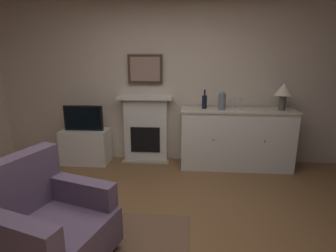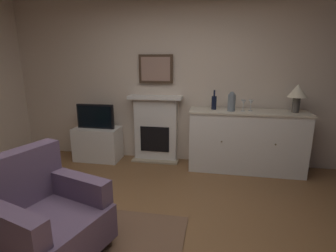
{
  "view_description": "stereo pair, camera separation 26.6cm",
  "coord_description": "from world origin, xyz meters",
  "px_view_note": "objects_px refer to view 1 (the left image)",
  "views": [
    {
      "loc": [
        0.29,
        -2.01,
        1.66
      ],
      "look_at": [
        0.09,
        0.56,
        1.0
      ],
      "focal_mm": 27.64,
      "sensor_mm": 36.0,
      "label": 1
    },
    {
      "loc": [
        0.56,
        -1.97,
        1.66
      ],
      "look_at": [
        0.09,
        0.56,
        1.0
      ],
      "focal_mm": 27.64,
      "sensor_mm": 36.0,
      "label": 2
    }
  ],
  "objects_px": {
    "tv_set": "(83,118)",
    "fireplace_unit": "(146,129)",
    "framed_picture": "(145,69)",
    "wine_bottle": "(204,102)",
    "armchair": "(47,224)",
    "sideboard_cabinet": "(236,139)",
    "vase_decorative": "(222,101)",
    "wine_glass_center": "(240,101)",
    "tv_cabinet": "(86,146)",
    "table_lamp": "(284,91)",
    "wine_glass_left": "(233,102)"
  },
  "relations": [
    {
      "from": "fireplace_unit",
      "to": "sideboard_cabinet",
      "type": "height_order",
      "value": "fireplace_unit"
    },
    {
      "from": "sideboard_cabinet",
      "to": "wine_bottle",
      "type": "xyz_separation_m",
      "value": [
        -0.5,
        0.04,
        0.57
      ]
    },
    {
      "from": "sideboard_cabinet",
      "to": "tv_set",
      "type": "xyz_separation_m",
      "value": [
        -2.42,
        -0.01,
        0.29
      ]
    },
    {
      "from": "wine_glass_center",
      "to": "armchair",
      "type": "distance_m",
      "value": 2.96
    },
    {
      "from": "framed_picture",
      "to": "wine_glass_center",
      "type": "distance_m",
      "value": 1.55
    },
    {
      "from": "wine_glass_center",
      "to": "tv_cabinet",
      "type": "distance_m",
      "value": 2.56
    },
    {
      "from": "fireplace_unit",
      "to": "armchair",
      "type": "distance_m",
      "value": 2.4
    },
    {
      "from": "fireplace_unit",
      "to": "framed_picture",
      "type": "distance_m",
      "value": 0.97
    },
    {
      "from": "fireplace_unit",
      "to": "wine_glass_center",
      "type": "xyz_separation_m",
      "value": [
        1.47,
        -0.18,
        0.51
      ]
    },
    {
      "from": "wine_bottle",
      "to": "vase_decorative",
      "type": "xyz_separation_m",
      "value": [
        0.25,
        -0.09,
        0.03
      ]
    },
    {
      "from": "framed_picture",
      "to": "sideboard_cabinet",
      "type": "distance_m",
      "value": 1.8
    },
    {
      "from": "armchair",
      "to": "sideboard_cabinet",
      "type": "bearing_deg",
      "value": 49.42
    },
    {
      "from": "fireplace_unit",
      "to": "armchair",
      "type": "height_order",
      "value": "fireplace_unit"
    },
    {
      "from": "fireplace_unit",
      "to": "wine_glass_left",
      "type": "relative_size",
      "value": 6.67
    },
    {
      "from": "framed_picture",
      "to": "tv_set",
      "type": "height_order",
      "value": "framed_picture"
    },
    {
      "from": "sideboard_cabinet",
      "to": "wine_glass_center",
      "type": "xyz_separation_m",
      "value": [
        0.03,
        0.0,
        0.59
      ]
    },
    {
      "from": "fireplace_unit",
      "to": "framed_picture",
      "type": "height_order",
      "value": "framed_picture"
    },
    {
      "from": "table_lamp",
      "to": "vase_decorative",
      "type": "relative_size",
      "value": 1.42
    },
    {
      "from": "sideboard_cabinet",
      "to": "wine_glass_left",
      "type": "bearing_deg",
      "value": -155.61
    },
    {
      "from": "table_lamp",
      "to": "sideboard_cabinet",
      "type": "bearing_deg",
      "value": -180.0
    },
    {
      "from": "framed_picture",
      "to": "table_lamp",
      "type": "relative_size",
      "value": 1.38
    },
    {
      "from": "wine_bottle",
      "to": "tv_set",
      "type": "bearing_deg",
      "value": -178.7
    },
    {
      "from": "wine_glass_center",
      "to": "fireplace_unit",
      "type": "bearing_deg",
      "value": 173.16
    },
    {
      "from": "sideboard_cabinet",
      "to": "framed_picture",
      "type": "bearing_deg",
      "value": 171.22
    },
    {
      "from": "framed_picture",
      "to": "vase_decorative",
      "type": "bearing_deg",
      "value": -12.91
    },
    {
      "from": "wine_glass_left",
      "to": "wine_glass_center",
      "type": "height_order",
      "value": "same"
    },
    {
      "from": "tv_set",
      "to": "fireplace_unit",
      "type": "bearing_deg",
      "value": 10.77
    },
    {
      "from": "table_lamp",
      "to": "armchair",
      "type": "xyz_separation_m",
      "value": [
        -2.51,
        -2.18,
        -0.83
      ]
    },
    {
      "from": "wine_bottle",
      "to": "tv_cabinet",
      "type": "height_order",
      "value": "wine_bottle"
    },
    {
      "from": "tv_cabinet",
      "to": "armchair",
      "type": "bearing_deg",
      "value": -75.93
    },
    {
      "from": "tv_set",
      "to": "wine_bottle",
      "type": "bearing_deg",
      "value": 1.3
    },
    {
      "from": "framed_picture",
      "to": "tv_cabinet",
      "type": "bearing_deg",
      "value": -167.99
    },
    {
      "from": "fireplace_unit",
      "to": "vase_decorative",
      "type": "height_order",
      "value": "vase_decorative"
    },
    {
      "from": "framed_picture",
      "to": "wine_glass_center",
      "type": "xyz_separation_m",
      "value": [
        1.47,
        -0.22,
        -0.46
      ]
    },
    {
      "from": "framed_picture",
      "to": "wine_bottle",
      "type": "bearing_deg",
      "value": -11.31
    },
    {
      "from": "framed_picture",
      "to": "vase_decorative",
      "type": "height_order",
      "value": "framed_picture"
    },
    {
      "from": "framed_picture",
      "to": "armchair",
      "type": "height_order",
      "value": "framed_picture"
    },
    {
      "from": "table_lamp",
      "to": "wine_bottle",
      "type": "distance_m",
      "value": 1.16
    },
    {
      "from": "sideboard_cabinet",
      "to": "wine_glass_center",
      "type": "bearing_deg",
      "value": 2.52
    },
    {
      "from": "sideboard_cabinet",
      "to": "vase_decorative",
      "type": "height_order",
      "value": "vase_decorative"
    },
    {
      "from": "wine_bottle",
      "to": "vase_decorative",
      "type": "bearing_deg",
      "value": -18.66
    },
    {
      "from": "framed_picture",
      "to": "sideboard_cabinet",
      "type": "height_order",
      "value": "framed_picture"
    },
    {
      "from": "framed_picture",
      "to": "wine_glass_left",
      "type": "bearing_deg",
      "value": -10.87
    },
    {
      "from": "sideboard_cabinet",
      "to": "wine_glass_left",
      "type": "relative_size",
      "value": 10.38
    },
    {
      "from": "sideboard_cabinet",
      "to": "table_lamp",
      "type": "distance_m",
      "value": 0.98
    },
    {
      "from": "table_lamp",
      "to": "tv_cabinet",
      "type": "bearing_deg",
      "value": 179.72
    },
    {
      "from": "vase_decorative",
      "to": "armchair",
      "type": "relative_size",
      "value": 0.28
    },
    {
      "from": "fireplace_unit",
      "to": "wine_bottle",
      "type": "distance_m",
      "value": 1.07
    },
    {
      "from": "wine_glass_left",
      "to": "vase_decorative",
      "type": "bearing_deg",
      "value": -175.97
    },
    {
      "from": "wine_glass_center",
      "to": "tv_cabinet",
      "type": "xyz_separation_m",
      "value": [
        -2.44,
        0.01,
        -0.78
      ]
    }
  ]
}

